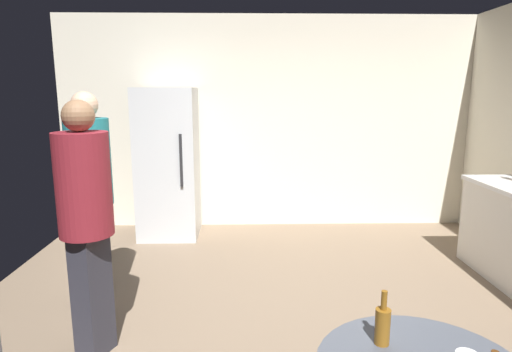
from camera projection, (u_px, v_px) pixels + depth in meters
ground_plane at (286, 335)px, 3.19m from camera, size 5.20×5.20×0.10m
wall_back at (268, 124)px, 5.50m from camera, size 5.32×0.06×2.70m
refrigerator at (168, 164)px, 5.13m from camera, size 0.70×0.68×1.80m
beer_bottle_amber at (383, 325)px, 1.71m from camera, size 0.06×0.06×0.23m
person_in_maroon_shirt at (86, 211)px, 2.72m from camera, size 0.45×0.45×1.70m
person_in_teal_shirt at (90, 184)px, 3.37m from camera, size 0.44×0.44×1.75m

